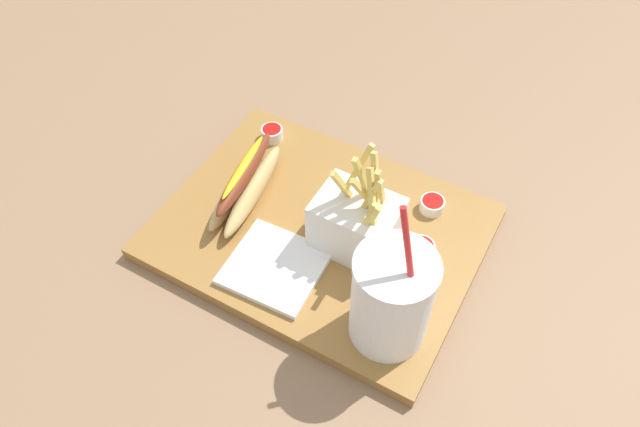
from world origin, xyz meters
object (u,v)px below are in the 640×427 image
fries_basket (358,221)px  ketchup_cup_2 (432,204)px  soda_cup (392,299)px  napkin_stack (275,267)px  hot_dog_1 (245,184)px  ketchup_cup_1 (272,133)px  ketchup_cup_3 (421,249)px

fries_basket → ketchup_cup_2: (0.07, 0.10, -0.03)m
soda_cup → napkin_stack: soda_cup is taller
hot_dog_1 → ketchup_cup_1: (-0.03, 0.12, -0.01)m
hot_dog_1 → ketchup_cup_1: size_ratio=5.60×
hot_dog_1 → ketchup_cup_2: (0.24, 0.11, -0.01)m
fries_basket → ketchup_cup_1: (-0.21, 0.11, -0.03)m
fries_basket → napkin_stack: fries_basket is taller
fries_basket → ketchup_cup_1: fries_basket is taller
hot_dog_1 → ketchup_cup_2: size_ratio=5.41×
fries_basket → hot_dog_1: (-0.17, -0.00, -0.02)m
fries_basket → napkin_stack: size_ratio=1.33×
soda_cup → hot_dog_1: (-0.27, 0.10, -0.04)m
napkin_stack → ketchup_cup_3: bearing=36.6°
fries_basket → ketchup_cup_3: size_ratio=4.43×
soda_cup → ketchup_cup_1: 0.37m
soda_cup → ketchup_cup_3: 0.14m
ketchup_cup_3 → napkin_stack: ketchup_cup_3 is taller
fries_basket → hot_dog_1: bearing=-178.5°
ketchup_cup_2 → ketchup_cup_1: bearing=177.6°
ketchup_cup_1 → ketchup_cup_2: bearing=-2.4°
soda_cup → hot_dog_1: bearing=160.4°
napkin_stack → fries_basket: bearing=51.8°
soda_cup → napkin_stack: bearing=177.1°
hot_dog_1 → ketchup_cup_2: hot_dog_1 is taller
fries_basket → ketchup_cup_2: size_ratio=4.58×
hot_dog_1 → ketchup_cup_1: 0.12m
soda_cup → fries_basket: 0.14m
hot_dog_1 → ketchup_cup_3: 0.26m
ketchup_cup_1 → ketchup_cup_2: (0.27, -0.01, -0.00)m
hot_dog_1 → ketchup_cup_3: size_ratio=5.23×
hot_dog_1 → ketchup_cup_3: hot_dog_1 is taller
fries_basket → napkin_stack: bearing=-128.2°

